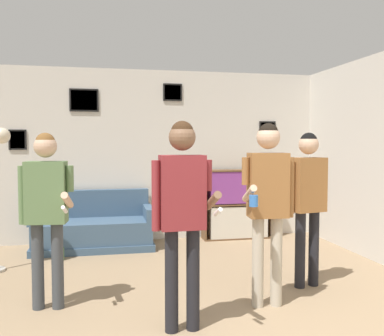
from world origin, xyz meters
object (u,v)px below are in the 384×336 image
Objects in this scene: person_watcher_holding_cup at (268,194)px; bottle_on_floor at (62,253)px; couch at (94,229)px; bookshelf at (238,204)px; person_spectator_near_bookshelf at (308,193)px; person_player_foreground_center at (182,202)px; person_player_foreground_left at (46,202)px.

bottle_on_floor is at bearing 135.21° from person_watcher_holding_cup.
bookshelf reaches higher than couch.
person_spectator_near_bookshelf is at bearing -43.78° from couch.
person_watcher_holding_cup is (0.88, 0.36, 0.00)m from person_player_foreground_center.
person_spectator_near_bookshelf reaches higher than couch.
bookshelf is 2.44m from person_spectator_near_bookshelf.
person_spectator_near_bookshelf is (0.02, -2.40, 0.46)m from bookshelf.
person_player_foreground_left is 0.95× the size of person_watcher_holding_cup.
person_watcher_holding_cup is 3.07m from bottle_on_floor.
person_spectator_near_bookshelf reaches higher than bookshelf.
person_player_foreground_center is 7.01× the size of bottle_on_floor.
couch reaches higher than bottle_on_floor.
person_player_foreground_center is (0.78, -3.01, 0.79)m from couch.
person_spectator_near_bookshelf is at bearing -30.72° from bottle_on_floor.
bookshelf is 0.66× the size of person_watcher_holding_cup.
person_watcher_holding_cup reaches higher than person_player_foreground_left.
person_player_foreground_center is at bearing -157.59° from person_watcher_holding_cup.
person_watcher_holding_cup is at bearing -144.70° from person_spectator_near_bookshelf.
person_player_foreground_center reaches higher than bottle_on_floor.
person_watcher_holding_cup reaches higher than bottle_on_floor.
person_player_foreground_center is at bearing -63.84° from bottle_on_floor.
person_spectator_near_bookshelf is (2.29, -2.20, 0.73)m from couch.
couch is 2.43m from person_player_foreground_left.
person_player_foreground_center is at bearing -151.81° from person_spectator_near_bookshelf.
couch is at bearing 81.06° from person_player_foreground_left.
bottle_on_floor is (-0.04, 1.69, -0.91)m from person_player_foreground_left.
person_spectator_near_bookshelf is 3.27m from bottle_on_floor.
person_watcher_holding_cup reaches higher than couch.
bottle_on_floor is at bearing 91.33° from person_player_foreground_left.
person_player_foreground_left is at bearing -178.01° from person_spectator_near_bookshelf.
person_watcher_holding_cup is (2.02, -0.35, 0.07)m from person_player_foreground_left.
bookshelf is 0.70× the size of person_player_foreground_left.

